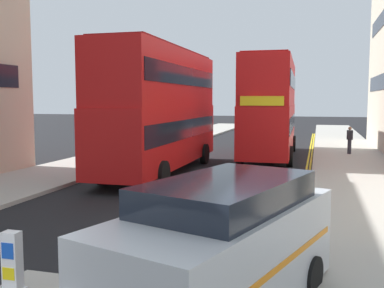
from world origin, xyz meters
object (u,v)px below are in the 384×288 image
keep_left_bollard (12,268)px  pedestrian_far (350,140)px  double_decker_bus_away (160,107)px  double_decker_bus_oncoming (270,105)px  taxi_minivan (220,250)px

keep_left_bollard → pedestrian_far: size_ratio=0.69×
double_decker_bus_away → pedestrian_far: size_ratio=6.68×
keep_left_bollard → double_decker_bus_oncoming: double_decker_bus_oncoming is taller
keep_left_bollard → pedestrian_far: pedestrian_far is taller
keep_left_bollard → double_decker_bus_away: 13.57m
double_decker_bus_away → double_decker_bus_oncoming: (4.26, 6.81, 0.00)m
keep_left_bollard → taxi_minivan: size_ratio=0.22×
double_decker_bus_oncoming → pedestrian_far: (4.50, 1.96, -2.04)m
taxi_minivan → keep_left_bollard: bearing=-171.9°
double_decker_bus_away → pedestrian_far: bearing=45.0°
pedestrian_far → keep_left_bollard: bearing=-106.6°
double_decker_bus_oncoming → keep_left_bollard: bearing=-95.9°
double_decker_bus_oncoming → taxi_minivan: 19.64m
keep_left_bollard → taxi_minivan: bearing=8.1°
keep_left_bollard → double_decker_bus_away: (-2.20, 13.17, 2.42)m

